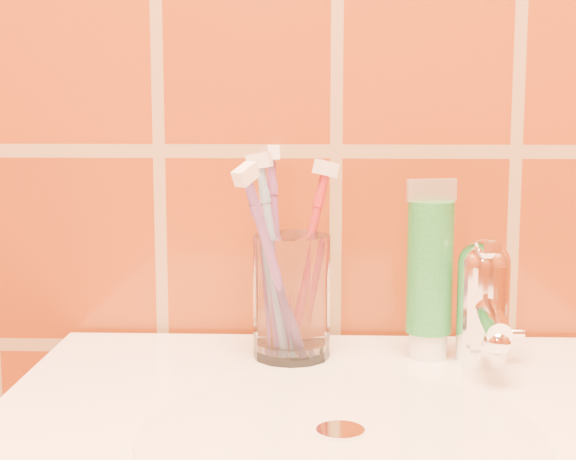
{
  "coord_description": "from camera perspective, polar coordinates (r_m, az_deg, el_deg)",
  "views": [
    {
      "loc": [
        -0.01,
        0.29,
        1.1
      ],
      "look_at": [
        -0.05,
        1.08,
        0.98
      ],
      "focal_mm": 55.0,
      "sensor_mm": 36.0,
      "label": 1
    }
  ],
  "objects": [
    {
      "name": "toothbrush_3",
      "position": [
        0.84,
        -0.77,
        -1.45
      ],
      "size": [
        0.07,
        0.1,
        0.21
      ],
      "primitive_type": null,
      "rotation": [
        0.18,
        0.0,
        -2.77
      ],
      "color": "#78408A",
      "rests_on": "glass_tumbler"
    },
    {
      "name": "toothbrush_1",
      "position": [
        0.83,
        -0.91,
        -1.83
      ],
      "size": [
        0.07,
        0.07,
        0.2
      ],
      "primitive_type": null,
      "rotation": [
        0.15,
        0.0,
        -1.86
      ],
      "color": "#7096C8",
      "rests_on": "glass_tumbler"
    },
    {
      "name": "toothbrush_0",
      "position": [
        0.85,
        1.19,
        -1.86
      ],
      "size": [
        0.11,
        0.1,
        0.2
      ],
      "primitive_type": null,
      "rotation": [
        0.24,
        0.0,
        2.1
      ],
      "color": "#A32227",
      "rests_on": "glass_tumbler"
    },
    {
      "name": "glass_tumbler",
      "position": [
        0.84,
        0.23,
        -4.32
      ],
      "size": [
        0.08,
        0.08,
        0.12
      ],
      "primitive_type": "cylinder",
      "rotation": [
        0.0,
        0.0,
        0.13
      ],
      "color": "white",
      "rests_on": "pedestal_sink"
    },
    {
      "name": "faucet",
      "position": [
        0.83,
        12.55,
        -4.33
      ],
      "size": [
        0.05,
        0.11,
        0.12
      ],
      "color": "white",
      "rests_on": "pedestal_sink"
    },
    {
      "name": "toothpaste_tube",
      "position": [
        0.84,
        9.15,
        -2.9
      ],
      "size": [
        0.05,
        0.04,
        0.17
      ],
      "rotation": [
        0.0,
        0.0,
        0.27
      ],
      "color": "white",
      "rests_on": "pedestal_sink"
    },
    {
      "name": "toothbrush_2",
      "position": [
        0.8,
        -0.9,
        -2.49
      ],
      "size": [
        0.15,
        0.17,
        0.21
      ],
      "primitive_type": null,
      "rotation": [
        0.42,
        0.0,
        -0.62
      ],
      "color": "#6D408A",
      "rests_on": "glass_tumbler"
    }
  ]
}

